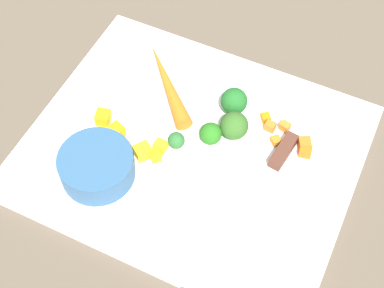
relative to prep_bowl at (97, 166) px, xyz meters
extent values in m
plane|color=brown|center=(-0.10, -0.09, -0.03)|extent=(4.00, 4.00, 0.00)
cube|color=white|center=(-0.10, -0.09, -0.03)|extent=(0.46, 0.38, 0.01)
cylinder|color=#315B85|center=(0.00, 0.00, 0.00)|extent=(0.10, 0.10, 0.04)
cube|color=silver|center=(-0.20, 0.05, -0.02)|extent=(0.04, 0.16, 0.00)
cube|color=#563023|center=(-0.22, -0.14, -0.01)|extent=(0.02, 0.06, 0.02)
cone|color=orange|center=(-0.02, -0.18, -0.01)|extent=(0.13, 0.14, 0.03)
cube|color=orange|center=(-0.20, -0.15, -0.02)|extent=(0.02, 0.02, 0.01)
cube|color=orange|center=(-0.24, -0.16, -0.01)|extent=(0.02, 0.02, 0.02)
cube|color=orange|center=(-0.17, -0.19, -0.02)|extent=(0.02, 0.02, 0.01)
cube|color=orange|center=(-0.19, -0.17, -0.01)|extent=(0.02, 0.01, 0.01)
cube|color=orange|center=(-0.25, -0.15, -0.01)|extent=(0.02, 0.02, 0.01)
cube|color=orange|center=(-0.21, -0.18, -0.01)|extent=(0.02, 0.01, 0.01)
cube|color=yellow|center=(0.01, -0.07, -0.01)|extent=(0.03, 0.03, 0.02)
cube|color=yellow|center=(-0.06, -0.06, -0.01)|extent=(0.02, 0.02, 0.01)
cube|color=yellow|center=(-0.04, -0.05, -0.01)|extent=(0.03, 0.03, 0.02)
cube|color=yellow|center=(-0.06, -0.07, -0.01)|extent=(0.02, 0.02, 0.01)
cube|color=yellow|center=(0.04, -0.08, -0.01)|extent=(0.02, 0.02, 0.02)
cylinder|color=#93BE63|center=(-0.08, -0.09, -0.02)|extent=(0.01, 0.01, 0.01)
sphere|color=#2E6A31|center=(-0.08, -0.09, 0.00)|extent=(0.02, 0.02, 0.02)
cylinder|color=#85B263|center=(-0.14, -0.14, -0.01)|extent=(0.01, 0.01, 0.01)
sphere|color=#346423|center=(-0.14, -0.14, 0.00)|extent=(0.04, 0.04, 0.04)
cylinder|color=#96AC68|center=(-0.13, -0.18, -0.01)|extent=(0.01, 0.01, 0.01)
sphere|color=#216726|center=(-0.13, -0.18, 0.00)|extent=(0.04, 0.04, 0.04)
cylinder|color=#90AC5E|center=(-0.12, -0.12, -0.02)|extent=(0.01, 0.01, 0.01)
sphere|color=#28731D|center=(-0.12, -0.12, 0.00)|extent=(0.03, 0.03, 0.03)
camera|label=1|loc=(-0.29, 0.31, 0.66)|focal=53.46mm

